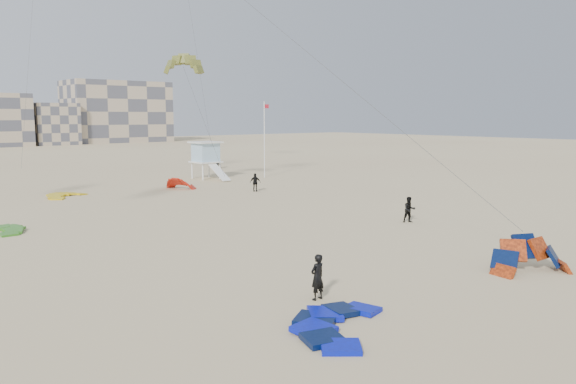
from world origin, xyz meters
TOP-DOWN VIEW (x-y plane):
  - ground at (0.00, 0.00)m, footprint 320.00×320.00m
  - kite_ground_blue at (0.24, -1.28)m, footprint 5.64×5.70m
  - kite_ground_orange at (11.44, -2.08)m, footprint 4.91×4.86m
  - kite_ground_green at (-4.43, 22.66)m, footprint 4.35×4.22m
  - kite_ground_red_far at (13.94, 33.72)m, footprint 3.94×3.87m
  - kite_ground_yellow at (3.61, 35.20)m, footprint 5.00×5.05m
  - kitesurfer_main at (1.64, 1.28)m, footprint 0.67×0.46m
  - kitesurfer_b at (16.87, 8.84)m, footprint 1.03×0.96m
  - kitesurfer_d at (18.24, 27.48)m, footprint 0.98×1.00m
  - kitesurfer_f at (28.19, 49.31)m, footprint 0.60×1.74m
  - kite_fly_olive at (15.01, 34.54)m, footprint 5.68×5.19m
  - lifeguard_tower_near at (20.41, 39.51)m, footprint 2.95×5.62m
  - flagpole at (26.17, 36.36)m, footprint 0.69×0.11m
  - condo_east at (50.00, 132.00)m, footprint 26.00×14.00m
  - condo_fill_right at (32.00, 128.00)m, footprint 10.00×10.00m

SIDE VIEW (x-z plane):
  - ground at x=0.00m, z-range 0.00..0.00m
  - kite_ground_blue at x=0.24m, z-range -0.37..0.37m
  - kite_ground_orange at x=11.44m, z-range -1.80..1.80m
  - kite_ground_green at x=-4.43m, z-range -0.36..0.36m
  - kite_ground_red_far at x=13.94m, z-range -1.48..1.48m
  - kite_ground_yellow at x=3.61m, z-range -0.47..0.47m
  - kitesurfer_b at x=16.87m, z-range 0.00..1.68m
  - kitesurfer_d at x=18.24m, z-range 0.00..1.69m
  - kitesurfer_main at x=1.64m, z-range 0.00..1.76m
  - kitesurfer_f at x=28.19m, z-range 0.00..1.86m
  - lifeguard_tower_near at x=20.41m, z-range -0.02..4.10m
  - flagpole at x=26.17m, z-range 0.20..8.71m
  - condo_fill_right at x=32.00m, z-range 0.00..10.00m
  - condo_east at x=50.00m, z-range 0.00..16.00m
  - kite_fly_olive at x=15.01m, z-range 5.56..17.69m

